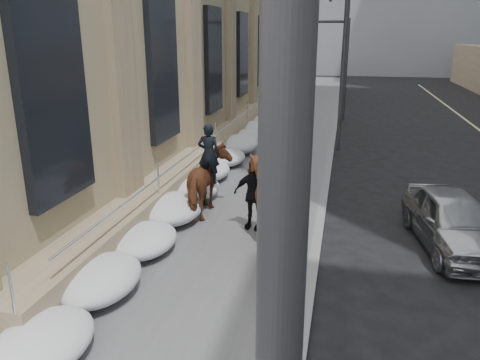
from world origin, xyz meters
name	(u,v)px	position (x,y,z in m)	size (l,w,h in m)	color
ground	(170,308)	(0.00, 0.00, 0.00)	(140.00, 140.00, 0.00)	black
sidewalk	(261,168)	(0.00, 10.00, 0.06)	(5.00, 80.00, 0.12)	#515153
curb	(328,172)	(2.62, 10.00, 0.06)	(0.24, 80.00, 0.12)	slate
bg_building_far	(293,1)	(-6.00, 72.00, 10.00)	(24.00, 12.00, 20.00)	gray
streetlight_near	(238,205)	(2.74, -6.00, 4.58)	(1.71, 0.24, 8.00)	#2D2D30
streetlight_mid	(340,47)	(2.74, 14.00, 4.58)	(1.71, 0.24, 8.00)	#2D2D30
streetlight_far	(345,40)	(2.74, 34.00, 4.58)	(1.71, 0.24, 8.00)	#2D2D30
traffic_signal	(331,53)	(2.07, 22.00, 4.00)	(4.10, 0.22, 6.00)	#2D2D30
snow_bank	(213,169)	(-1.42, 8.11, 0.47)	(1.70, 18.10, 0.76)	silver
mounted_horse_left	(209,180)	(-0.57, 4.74, 1.15)	(1.15, 2.31, 2.62)	#552D19
mounted_horse_right	(271,198)	(1.46, 3.28, 1.27)	(1.82, 2.02, 2.71)	#3D2011
pedestrian	(253,195)	(0.88, 4.00, 1.06)	(1.10, 0.46, 1.88)	black
car_silver	(453,220)	(5.90, 4.17, 0.71)	(1.68, 4.18, 1.42)	gray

